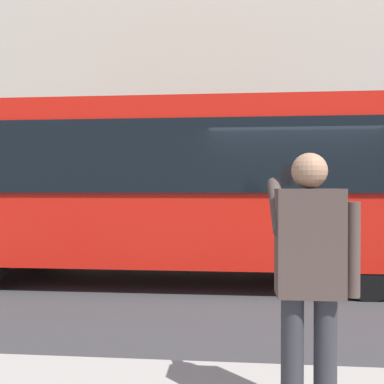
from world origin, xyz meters
name	(u,v)px	position (x,y,z in m)	size (l,w,h in m)	color
ground_plane	(288,287)	(0.00, 0.00, 0.00)	(60.00, 60.00, 0.00)	#38383A
building_facade_far	(261,50)	(-0.02, -6.80, 5.99)	(28.00, 1.55, 12.00)	beige
red_bus	(172,184)	(1.97, -0.39, 1.68)	(9.05, 2.54, 3.08)	red
pedestrian_photographer	(309,268)	(0.44, 4.45, 1.14)	(0.53, 0.52, 1.70)	#2D2D33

